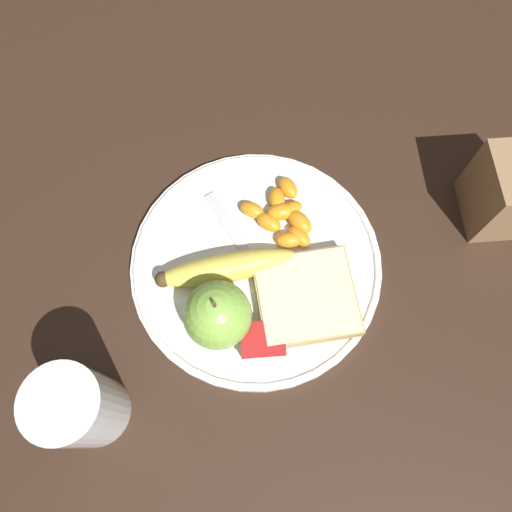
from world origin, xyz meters
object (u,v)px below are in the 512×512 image
(plate, at_px, (256,263))
(juice_glass, at_px, (80,408))
(jam_packet, at_px, (266,341))
(apple, at_px, (218,315))
(banana, at_px, (226,268))
(fork, at_px, (255,266))
(condiment_caddy, at_px, (512,191))
(bread_slice, at_px, (306,297))

(plate, xyz_separation_m, juice_glass, (-0.18, -0.15, 0.04))
(juice_glass, distance_m, jam_packet, 0.19)
(juice_glass, relative_size, apple, 1.38)
(banana, bearing_deg, plate, 16.30)
(apple, relative_size, fork, 0.48)
(jam_packet, relative_size, condiment_caddy, 0.48)
(apple, xyz_separation_m, bread_slice, (0.10, 0.02, -0.03))
(banana, xyz_separation_m, condiment_caddy, (0.33, 0.06, 0.02))
(bread_slice, bearing_deg, juice_glass, -156.37)
(plate, distance_m, apple, 0.09)
(fork, xyz_separation_m, jam_packet, (0.01, -0.09, 0.01))
(apple, distance_m, fork, 0.08)
(juice_glass, relative_size, jam_packet, 2.39)
(bread_slice, height_order, fork, bread_slice)
(plate, relative_size, apple, 3.57)
(plate, xyz_separation_m, jam_packet, (0.00, -0.09, 0.01))
(plate, distance_m, jam_packet, 0.09)
(banana, bearing_deg, jam_packet, -65.31)
(apple, relative_size, bread_slice, 0.71)
(plate, relative_size, jam_packet, 6.19)
(plate, height_order, banana, banana)
(plate, relative_size, banana, 1.80)
(jam_packet, bearing_deg, apple, 152.54)
(plate, relative_size, fork, 1.70)
(condiment_caddy, bearing_deg, jam_packet, -153.80)
(apple, bearing_deg, plate, 56.57)
(plate, distance_m, juice_glass, 0.24)
(banana, relative_size, condiment_caddy, 1.64)
(bread_slice, bearing_deg, fork, 140.54)
(plate, height_order, juice_glass, juice_glass)
(jam_packet, bearing_deg, banana, 114.69)
(apple, xyz_separation_m, jam_packet, (0.05, -0.03, -0.03))
(fork, height_order, condiment_caddy, condiment_caddy)
(fork, bearing_deg, plate, 131.80)
(juice_glass, bearing_deg, apple, 31.29)
(condiment_caddy, bearing_deg, fork, -169.51)
(plate, xyz_separation_m, fork, (-0.00, -0.01, 0.01))
(plate, height_order, fork, fork)
(juice_glass, bearing_deg, jam_packet, 17.21)
(juice_glass, height_order, banana, juice_glass)
(plate, xyz_separation_m, condiment_caddy, (0.29, 0.05, 0.04))
(juice_glass, distance_m, fork, 0.23)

